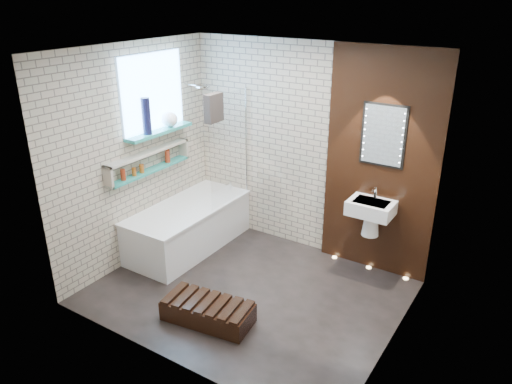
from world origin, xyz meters
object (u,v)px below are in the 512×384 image
Objects in this scene: washbasin at (371,212)px; walnut_step at (208,312)px; bath_screen at (229,149)px; led_mirror at (383,135)px; bathtub at (189,226)px.

walnut_step is at bearing -120.37° from washbasin.
bath_screen is 1.89m from led_mirror.
walnut_step is (-1.01, -1.89, -1.55)m from led_mirror.
bathtub is at bearing -128.90° from bath_screen.
bathtub is 1.14m from bath_screen.
bathtub is 1.92× the size of walnut_step.
bath_screen is at bearing -169.34° from led_mirror.
bathtub is at bearing -160.22° from led_mirror.
led_mirror is (2.17, 0.78, 1.36)m from bathtub.
bath_screen is 1.54× the size of walnut_step.
walnut_step is (-1.01, -1.73, -0.69)m from washbasin.
bath_screen is at bearing 51.10° from bathtub.
led_mirror reaches higher than bath_screen.
bath_screen is at bearing -174.22° from washbasin.
bath_screen is 2.10m from walnut_step.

